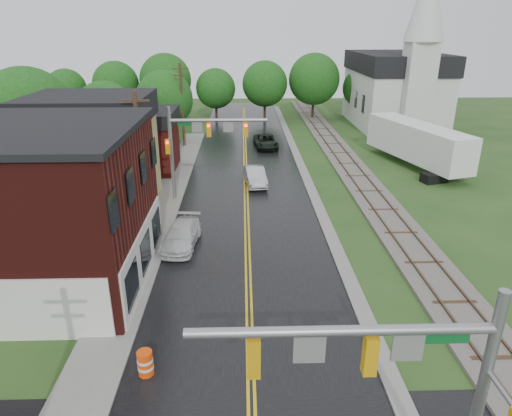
{
  "coord_description": "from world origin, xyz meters",
  "views": [
    {
      "loc": [
        -0.21,
        -6.55,
        12.69
      ],
      "look_at": [
        0.46,
        16.32,
        3.5
      ],
      "focal_mm": 32.0,
      "sensor_mm": 36.0,
      "label": 1
    }
  ],
  "objects_px": {
    "tree_left_b": "(30,116)",
    "church": "(398,82)",
    "utility_pole_b": "(141,159)",
    "suv_dark": "(266,142)",
    "traffic_signal_far": "(199,137)",
    "utility_pole_c": "(182,104)",
    "semi_trailer": "(417,142)",
    "sedan_silver": "(255,176)",
    "construction_barrel": "(145,363)",
    "tree_left_c": "(107,113)",
    "tree_left_e": "(166,100)",
    "traffic_signal_near": "(399,372)",
    "pickup_white": "(181,236)"
  },
  "relations": [
    {
      "from": "sedan_silver",
      "to": "construction_barrel",
      "type": "xyz_separation_m",
      "value": [
        -4.88,
        -22.76,
        -0.2
      ]
    },
    {
      "from": "traffic_signal_far",
      "to": "tree_left_e",
      "type": "relative_size",
      "value": 0.9
    },
    {
      "from": "tree_left_b",
      "to": "suv_dark",
      "type": "height_order",
      "value": "tree_left_b"
    },
    {
      "from": "utility_pole_b",
      "to": "suv_dark",
      "type": "relative_size",
      "value": 1.76
    },
    {
      "from": "sedan_silver",
      "to": "construction_barrel",
      "type": "distance_m",
      "value": 23.27
    },
    {
      "from": "utility_pole_b",
      "to": "church",
      "type": "bearing_deg",
      "value": 49.82
    },
    {
      "from": "traffic_signal_far",
      "to": "construction_barrel",
      "type": "distance_m",
      "value": 19.82
    },
    {
      "from": "traffic_signal_near",
      "to": "sedan_silver",
      "type": "distance_m",
      "value": 28.89
    },
    {
      "from": "traffic_signal_near",
      "to": "tree_left_c",
      "type": "bearing_deg",
      "value": 114.56
    },
    {
      "from": "traffic_signal_near",
      "to": "tree_left_b",
      "type": "distance_m",
      "value": 36.73
    },
    {
      "from": "tree_left_b",
      "to": "church",
      "type": "bearing_deg",
      "value": 29.99
    },
    {
      "from": "tree_left_c",
      "to": "pickup_white",
      "type": "relative_size",
      "value": 1.62
    },
    {
      "from": "tree_left_e",
      "to": "suv_dark",
      "type": "xyz_separation_m",
      "value": [
        11.17,
        -2.87,
        -4.1
      ]
    },
    {
      "from": "church",
      "to": "traffic_signal_near",
      "type": "distance_m",
      "value": 54.32
    },
    {
      "from": "traffic_signal_far",
      "to": "tree_left_c",
      "type": "relative_size",
      "value": 0.96
    },
    {
      "from": "traffic_signal_near",
      "to": "suv_dark",
      "type": "distance_m",
      "value": 41.27
    },
    {
      "from": "traffic_signal_far",
      "to": "tree_left_e",
      "type": "xyz_separation_m",
      "value": [
        -5.38,
        18.9,
        -0.16
      ]
    },
    {
      "from": "utility_pole_b",
      "to": "construction_barrel",
      "type": "bearing_deg",
      "value": -79.24
    },
    {
      "from": "tree_left_c",
      "to": "sedan_silver",
      "type": "distance_m",
      "value": 17.83
    },
    {
      "from": "utility_pole_c",
      "to": "semi_trailer",
      "type": "xyz_separation_m",
      "value": [
        23.14,
        -8.56,
        -2.33
      ]
    },
    {
      "from": "church",
      "to": "traffic_signal_far",
      "type": "relative_size",
      "value": 2.72
    },
    {
      "from": "tree_left_b",
      "to": "suv_dark",
      "type": "distance_m",
      "value": 23.58
    },
    {
      "from": "utility_pole_b",
      "to": "sedan_silver",
      "type": "bearing_deg",
      "value": 48.04
    },
    {
      "from": "sedan_silver",
      "to": "utility_pole_b",
      "type": "bearing_deg",
      "value": -138.76
    },
    {
      "from": "traffic_signal_far",
      "to": "sedan_silver",
      "type": "xyz_separation_m",
      "value": [
        4.27,
        3.45,
        -4.23
      ]
    },
    {
      "from": "utility_pole_b",
      "to": "suv_dark",
      "type": "bearing_deg",
      "value": 66.55
    },
    {
      "from": "traffic_signal_near",
      "to": "church",
      "type": "bearing_deg",
      "value": 72.28
    },
    {
      "from": "tree_left_c",
      "to": "construction_barrel",
      "type": "height_order",
      "value": "tree_left_c"
    },
    {
      "from": "sedan_silver",
      "to": "utility_pole_c",
      "type": "bearing_deg",
      "value": 112.5
    },
    {
      "from": "church",
      "to": "sedan_silver",
      "type": "bearing_deg",
      "value": -129.51
    },
    {
      "from": "utility_pole_b",
      "to": "pickup_white",
      "type": "relative_size",
      "value": 1.91
    },
    {
      "from": "utility_pole_b",
      "to": "traffic_signal_far",
      "type": "bearing_deg",
      "value": 56.32
    },
    {
      "from": "utility_pole_c",
      "to": "sedan_silver",
      "type": "xyz_separation_m",
      "value": [
        7.6,
        -13.55,
        -3.98
      ]
    },
    {
      "from": "traffic_signal_near",
      "to": "semi_trailer",
      "type": "distance_m",
      "value": 35.92
    },
    {
      "from": "tree_left_b",
      "to": "tree_left_c",
      "type": "distance_m",
      "value": 9.03
    },
    {
      "from": "utility_pole_b",
      "to": "tree_left_c",
      "type": "relative_size",
      "value": 1.18
    },
    {
      "from": "sedan_silver",
      "to": "construction_barrel",
      "type": "height_order",
      "value": "sedan_silver"
    },
    {
      "from": "tree_left_c",
      "to": "tree_left_e",
      "type": "relative_size",
      "value": 0.94
    },
    {
      "from": "church",
      "to": "utility_pole_c",
      "type": "relative_size",
      "value": 2.22
    },
    {
      "from": "traffic_signal_near",
      "to": "utility_pole_b",
      "type": "distance_m",
      "value": 22.49
    },
    {
      "from": "traffic_signal_far",
      "to": "tree_left_b",
      "type": "distance_m",
      "value": 15.21
    },
    {
      "from": "utility_pole_c",
      "to": "semi_trailer",
      "type": "height_order",
      "value": "utility_pole_c"
    },
    {
      "from": "tree_left_b",
      "to": "tree_left_e",
      "type": "relative_size",
      "value": 1.19
    },
    {
      "from": "suv_dark",
      "to": "construction_barrel",
      "type": "relative_size",
      "value": 4.77
    },
    {
      "from": "utility_pole_b",
      "to": "utility_pole_c",
      "type": "distance_m",
      "value": 22.0
    },
    {
      "from": "church",
      "to": "tree_left_b",
      "type": "bearing_deg",
      "value": -150.01
    },
    {
      "from": "semi_trailer",
      "to": "construction_barrel",
      "type": "bearing_deg",
      "value": -126.36
    },
    {
      "from": "utility_pole_c",
      "to": "semi_trailer",
      "type": "bearing_deg",
      "value": -20.31
    },
    {
      "from": "church",
      "to": "tree_left_c",
      "type": "bearing_deg",
      "value": -157.76
    },
    {
      "from": "traffic_signal_far",
      "to": "pickup_white",
      "type": "height_order",
      "value": "traffic_signal_far"
    }
  ]
}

